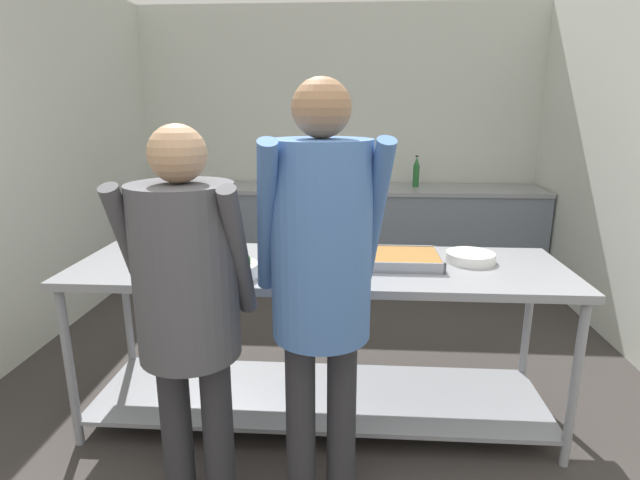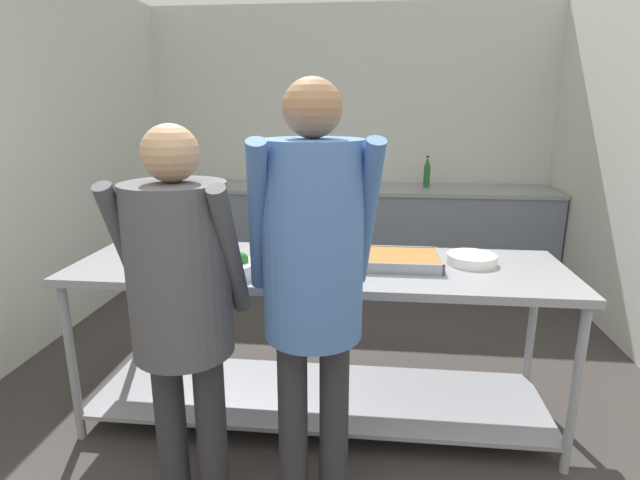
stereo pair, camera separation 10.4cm
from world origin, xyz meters
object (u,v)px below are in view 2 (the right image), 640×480
object	(u,v)px
serving_tray_vegetables	(181,255)
guest_serving_left	(181,290)
broccoli_bowl	(231,267)
guest_serving_right	(313,265)
water_bottle	(427,173)
plate_stack	(471,259)
serving_tray_roast	(399,260)
sauce_pan	(310,259)

from	to	relation	value
serving_tray_vegetables	guest_serving_left	xyz separation A→B (m)	(0.27, -0.69, 0.07)
broccoli_bowl	guest_serving_left	world-z (taller)	guest_serving_left
broccoli_bowl	guest_serving_right	distance (m)	0.64
guest_serving_left	water_bottle	world-z (taller)	guest_serving_left
plate_stack	guest_serving_left	bearing A→B (deg)	-147.57
broccoli_bowl	water_bottle	world-z (taller)	water_bottle
serving_tray_vegetables	serving_tray_roast	bearing A→B (deg)	1.42
plate_stack	water_bottle	xyz separation A→B (m)	(0.02, 2.50, 0.13)
serving_tray_vegetables	broccoli_bowl	world-z (taller)	broccoli_bowl
serving_tray_vegetables	serving_tray_roast	xyz separation A→B (m)	(1.14, 0.03, 0.00)
serving_tray_roast	plate_stack	distance (m)	0.38
serving_tray_roast	water_bottle	size ratio (longest dim) A/B	1.34
sauce_pan	guest_serving_right	xyz separation A→B (m)	(0.09, -0.59, 0.16)
serving_tray_roast	guest_serving_right	world-z (taller)	guest_serving_right
serving_tray_vegetables	guest_serving_right	distance (m)	1.04
sauce_pan	broccoli_bowl	bearing A→B (deg)	-155.94
serving_tray_vegetables	water_bottle	distance (m)	3.01
broccoli_bowl	plate_stack	bearing A→B (deg)	15.34
plate_stack	guest_serving_right	distance (m)	1.06
broccoli_bowl	serving_tray_roast	world-z (taller)	broccoli_bowl
plate_stack	sauce_pan	bearing A→B (deg)	-168.72
guest_serving_left	water_bottle	bearing A→B (deg)	69.17
serving_tray_roast	plate_stack	size ratio (longest dim) A/B	1.63
serving_tray_roast	water_bottle	xyz separation A→B (m)	(0.39, 2.56, 0.12)
serving_tray_vegetables	broccoli_bowl	distance (m)	0.41
plate_stack	serving_tray_roast	bearing A→B (deg)	-170.55
serving_tray_vegetables	guest_serving_right	world-z (taller)	guest_serving_right
serving_tray_roast	plate_stack	xyz separation A→B (m)	(0.37, 0.06, -0.00)
plate_stack	serving_tray_vegetables	bearing A→B (deg)	-176.58
water_bottle	serving_tray_roast	bearing A→B (deg)	-98.61
sauce_pan	guest_serving_left	distance (m)	0.75
serving_tray_vegetables	plate_stack	size ratio (longest dim) A/B	1.43
guest_serving_right	water_bottle	distance (m)	3.33
serving_tray_vegetables	guest_serving_left	bearing A→B (deg)	-68.45
broccoli_bowl	sauce_pan	size ratio (longest dim) A/B	0.59
broccoli_bowl	guest_serving_right	bearing A→B (deg)	-44.06
serving_tray_vegetables	sauce_pan	size ratio (longest dim) A/B	0.92
plate_stack	guest_serving_right	world-z (taller)	guest_serving_right
serving_tray_vegetables	water_bottle	world-z (taller)	water_bottle
guest_serving_right	guest_serving_left	bearing A→B (deg)	-175.89
broccoli_bowl	water_bottle	bearing A→B (deg)	67.22
guest_serving_left	broccoli_bowl	bearing A→B (deg)	82.01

